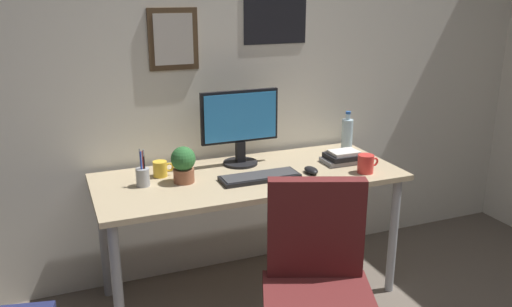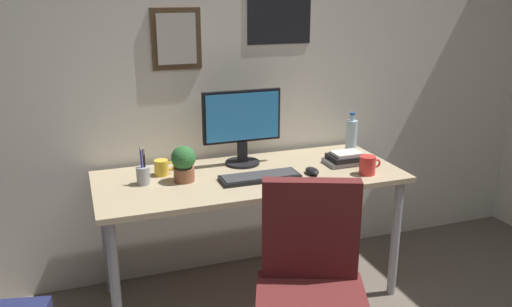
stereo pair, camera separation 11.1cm
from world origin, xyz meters
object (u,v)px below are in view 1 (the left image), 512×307
at_px(keyboard, 260,177).
at_px(computer_mouse, 311,170).
at_px(coffee_mug_near, 366,164).
at_px(book_stack_left, 343,157).
at_px(coffee_mug_far, 161,169).
at_px(office_chair, 317,283).
at_px(monitor, 240,124).
at_px(water_bottle, 347,134).
at_px(potted_plant, 183,163).
at_px(pen_cup, 143,176).

height_order(keyboard, computer_mouse, computer_mouse).
relative_size(keyboard, coffee_mug_near, 3.38).
bearing_deg(book_stack_left, coffee_mug_far, 171.08).
height_order(office_chair, monitor, monitor).
distance_m(monitor, computer_mouse, 0.48).
height_order(office_chair, coffee_mug_near, office_chair).
bearing_deg(keyboard, coffee_mug_far, 153.27).
height_order(office_chair, computer_mouse, office_chair).
relative_size(water_bottle, coffee_mug_near, 1.99).
distance_m(coffee_mug_near, coffee_mug_far, 1.13).
relative_size(water_bottle, coffee_mug_far, 2.20).
bearing_deg(water_bottle, computer_mouse, -143.41).
xyz_separation_m(office_chair, coffee_mug_far, (-0.45, 0.98, 0.26)).
relative_size(office_chair, potted_plant, 4.87).
relative_size(monitor, computer_mouse, 4.18).
bearing_deg(keyboard, computer_mouse, -3.54).
height_order(monitor, keyboard, monitor).
relative_size(office_chair, keyboard, 2.21).
bearing_deg(keyboard, pen_cup, 167.55).
xyz_separation_m(keyboard, computer_mouse, (0.30, -0.02, 0.01)).
relative_size(computer_mouse, coffee_mug_far, 0.96).
xyz_separation_m(keyboard, coffee_mug_far, (-0.48, 0.24, 0.03)).
bearing_deg(coffee_mug_far, office_chair, -65.32).
xyz_separation_m(coffee_mug_near, book_stack_left, (-0.03, 0.20, -0.02)).
bearing_deg(office_chair, monitor, 88.44).
bearing_deg(pen_cup, monitor, 14.22).
height_order(monitor, coffee_mug_far, monitor).
distance_m(office_chair, pen_cup, 1.07).
bearing_deg(coffee_mug_near, keyboard, 168.51).
relative_size(potted_plant, pen_cup, 0.98).
bearing_deg(office_chair, book_stack_left, 53.82).
relative_size(coffee_mug_far, pen_cup, 0.57).
distance_m(water_bottle, pen_cup, 1.32).
bearing_deg(book_stack_left, coffee_mug_near, -81.74).
bearing_deg(computer_mouse, pen_cup, 170.48).
bearing_deg(water_bottle, coffee_mug_far, -177.98).
height_order(computer_mouse, book_stack_left, book_stack_left).
height_order(computer_mouse, pen_cup, pen_cup).
distance_m(computer_mouse, book_stack_left, 0.28).
distance_m(keyboard, book_stack_left, 0.56).
bearing_deg(office_chair, potted_plant, 112.84).
distance_m(monitor, water_bottle, 0.73).
bearing_deg(pen_cup, water_bottle, 6.68).
height_order(monitor, book_stack_left, monitor).
bearing_deg(book_stack_left, keyboard, -171.86).
bearing_deg(computer_mouse, coffee_mug_far, 161.51).
bearing_deg(book_stack_left, computer_mouse, -159.15).
bearing_deg(keyboard, monitor, 91.55).
bearing_deg(water_bottle, coffee_mug_near, -106.76).
bearing_deg(book_stack_left, potted_plant, 178.27).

